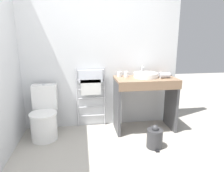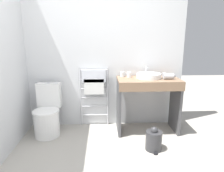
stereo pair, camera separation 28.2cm
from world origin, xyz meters
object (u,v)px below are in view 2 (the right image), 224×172
(hair_dryer, at_px, (169,76))
(trash_bin, at_px, (153,140))
(sink_basin, at_px, (148,76))
(cup_near_wall, at_px, (122,74))
(towel_radiator, at_px, (94,85))
(cup_near_edge, at_px, (129,75))
(toilet, at_px, (47,115))

(hair_dryer, xyz_separation_m, trash_bin, (-0.33, -0.53, -0.77))
(sink_basin, height_order, hair_dryer, hair_dryer)
(cup_near_wall, bearing_deg, sink_basin, -18.23)
(cup_near_wall, bearing_deg, hair_dryer, -16.97)
(cup_near_wall, relative_size, trash_bin, 0.25)
(sink_basin, bearing_deg, towel_radiator, 166.41)
(towel_radiator, relative_size, hair_dryer, 4.98)
(cup_near_edge, bearing_deg, towel_radiator, 167.46)
(towel_radiator, xyz_separation_m, cup_near_wall, (0.46, -0.08, 0.20))
(cup_near_edge, bearing_deg, trash_bin, -69.40)
(cup_near_wall, distance_m, hair_dryer, 0.72)
(cup_near_wall, bearing_deg, cup_near_edge, -25.50)
(cup_near_wall, bearing_deg, trash_bin, -63.89)
(cup_near_wall, xyz_separation_m, cup_near_edge, (0.10, -0.05, 0.00))
(toilet, height_order, trash_bin, toilet)
(towel_radiator, height_order, trash_bin, towel_radiator)
(toilet, xyz_separation_m, sink_basin, (1.57, 0.07, 0.60))
(toilet, relative_size, trash_bin, 2.39)
(sink_basin, height_order, cup_near_wall, cup_near_wall)
(sink_basin, bearing_deg, toilet, -177.47)
(hair_dryer, bearing_deg, cup_near_edge, 164.62)
(towel_radiator, bearing_deg, trash_bin, -44.76)
(trash_bin, bearing_deg, towel_radiator, 135.24)
(hair_dryer, distance_m, trash_bin, 0.99)
(trash_bin, bearing_deg, hair_dryer, 58.20)
(sink_basin, bearing_deg, hair_dryer, -15.21)
(cup_near_wall, height_order, cup_near_edge, cup_near_edge)
(sink_basin, bearing_deg, cup_near_wall, 161.77)
(sink_basin, relative_size, cup_near_wall, 4.64)
(hair_dryer, bearing_deg, sink_basin, 164.79)
(cup_near_edge, bearing_deg, sink_basin, -15.55)
(towel_radiator, relative_size, cup_near_wall, 12.29)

